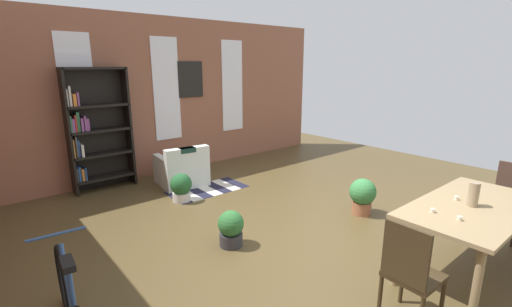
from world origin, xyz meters
TOP-DOWN VIEW (x-y plane):
  - ground_plane at (0.00, 0.00)m, footprint 10.42×10.42m
  - back_wall_brick at (0.00, 4.07)m, footprint 7.88×0.12m
  - window_pane_0 at (-1.61, 4.00)m, footprint 0.55×0.02m
  - window_pane_1 at (0.00, 4.00)m, footprint 0.55×0.02m
  - window_pane_2 at (1.61, 4.00)m, footprint 0.55×0.02m
  - dining_table at (0.73, -1.36)m, footprint 1.79×0.91m
  - vase_on_table at (0.68, -1.36)m, footprint 0.10×0.10m
  - tealight_candle_0 at (0.73, -1.19)m, footprint 0.04×0.04m
  - tealight_candle_1 at (0.21, -1.17)m, footprint 0.04×0.04m
  - tealight_candle_2 at (0.22, -1.41)m, footprint 0.04×0.04m
  - dining_chair_head_left at (-0.54, -1.36)m, footprint 0.41×0.41m
  - dining_chair_head_right at (1.99, -1.36)m, footprint 0.40×0.40m
  - bookshelf_tall at (-1.45, 3.83)m, footprint 1.03×0.30m
  - armchair_white at (-0.22, 3.11)m, footprint 0.88×0.88m
  - potted_plant_by_shelf at (-0.87, 0.70)m, footprint 0.32×0.32m
  - potted_plant_corner at (-0.63, 2.39)m, footprint 0.35×0.35m
  - potted_plant_window at (1.17, 0.21)m, footprint 0.39×0.39m
  - striped_rug at (-0.03, 2.56)m, footprint 1.36×0.70m
  - framed_picture at (0.54, 3.99)m, footprint 0.56×0.03m

SIDE VIEW (x-z plane):
  - ground_plane at x=0.00m, z-range 0.00..0.00m
  - striped_rug at x=-0.03m, z-range 0.00..0.01m
  - potted_plant_by_shelf at x=-0.87m, z-range 0.01..0.46m
  - potted_plant_corner at x=-0.63m, z-range 0.01..0.47m
  - armchair_white at x=-0.22m, z-range -0.10..0.65m
  - potted_plant_window at x=1.17m, z-range 0.03..0.57m
  - dining_chair_head_left at x=-0.54m, z-range 0.04..0.99m
  - dining_chair_head_right at x=1.99m, z-range 0.04..0.99m
  - dining_table at x=0.73m, z-range 0.29..1.06m
  - tealight_candle_1 at x=0.21m, z-range 0.76..0.80m
  - tealight_candle_2 at x=0.22m, z-range 0.76..0.80m
  - tealight_candle_0 at x=0.73m, z-range 0.76..0.80m
  - vase_on_table at x=0.68m, z-range 0.76..1.01m
  - bookshelf_tall at x=-1.45m, z-range 0.02..2.13m
  - back_wall_brick at x=0.00m, z-range 0.00..3.06m
  - window_pane_0 at x=-1.61m, z-range 0.69..2.67m
  - window_pane_1 at x=0.00m, z-range 0.69..2.67m
  - window_pane_2 at x=1.61m, z-range 0.69..2.67m
  - framed_picture at x=0.54m, z-range 1.50..2.22m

